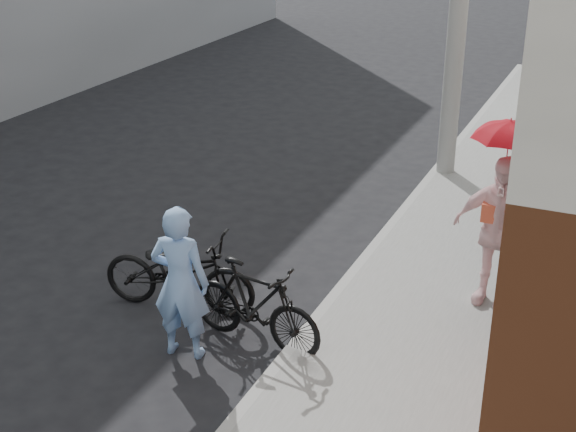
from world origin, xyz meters
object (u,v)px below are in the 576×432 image
Objects in this scene: officer at (180,283)px; bike_left at (179,272)px; kimono_woman at (498,231)px; planter at (515,287)px; bike_right at (255,305)px.

officer reaches higher than bike_left.
officer is 3.44m from kimono_woman.
officer is 0.92× the size of bike_left.
officer is 4.81× the size of planter.
bike_left reaches higher than planter.
kimono_woman is 0.84m from planter.
bike_right is at bearing -114.40° from bike_left.
kimono_woman reaches higher than bike_right.
kimono_woman is (2.09, 1.71, 0.51)m from bike_right.
kimono_woman is (3.18, 1.39, 0.51)m from bike_left.
kimono_woman is at bearing -43.18° from bike_right.
bike_left is 5.22× the size of planter.
officer is 3.83m from planter.
officer is 1.04× the size of bike_right.
officer is 0.97m from bike_left.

